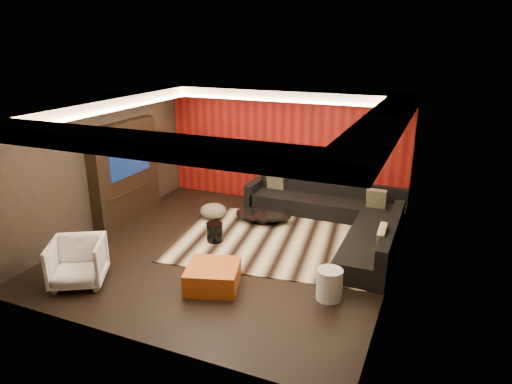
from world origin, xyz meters
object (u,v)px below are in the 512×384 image
at_px(orange_ottoman, 213,276).
at_px(armchair, 78,262).
at_px(drum_stool, 215,232).
at_px(sectional_sofa, 341,218).
at_px(white_side_table, 329,284).
at_px(coffee_table, 264,217).

bearing_deg(orange_ottoman, armchair, -159.69).
relative_size(drum_stool, sectional_sofa, 0.11).
relative_size(white_side_table, sectional_sofa, 0.14).
bearing_deg(armchair, white_side_table, -13.15).
bearing_deg(orange_ottoman, coffee_table, 95.16).
relative_size(orange_ottoman, armchair, 0.98).
bearing_deg(white_side_table, coffee_table, 130.51).
bearing_deg(drum_stool, white_side_table, -23.77).
bearing_deg(sectional_sofa, armchair, -131.54).
bearing_deg(armchair, orange_ottoman, -9.15).
distance_m(drum_stool, armchair, 2.69).
height_order(white_side_table, sectional_sofa, sectional_sofa).
height_order(orange_ottoman, sectional_sofa, sectional_sofa).
xyz_separation_m(coffee_table, white_side_table, (2.13, -2.49, 0.13)).
distance_m(drum_stool, orange_ottoman, 1.74).
distance_m(white_side_table, armchair, 4.15).
xyz_separation_m(coffee_table, orange_ottoman, (0.26, -2.87, 0.06)).
bearing_deg(orange_ottoman, white_side_table, 11.58).
distance_m(drum_stool, sectional_sofa, 2.72).
xyz_separation_m(orange_ottoman, sectional_sofa, (1.40, 3.18, 0.08)).
bearing_deg(sectional_sofa, coffee_table, -169.39).
xyz_separation_m(drum_stool, orange_ottoman, (0.78, -1.55, -0.03)).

